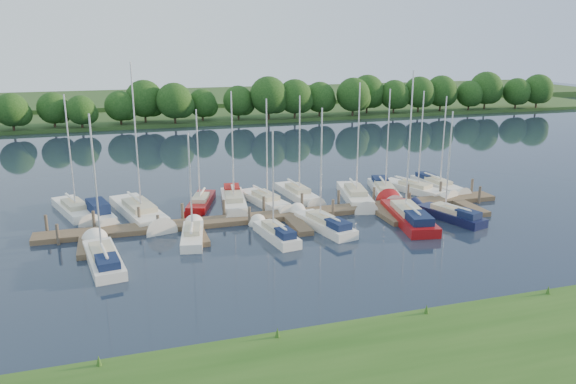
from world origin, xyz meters
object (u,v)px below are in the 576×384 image
object	(u,v)px
sailboat_n_5	(266,202)
motorboat	(99,215)
dock	(290,217)
sailboat_s_2	(276,234)
sailboat_n_0	(75,211)

from	to	relation	value
sailboat_n_5	motorboat	bearing A→B (deg)	-13.37
dock	sailboat_s_2	bearing A→B (deg)	-120.79
motorboat	sailboat_s_2	bearing A→B (deg)	130.45
sailboat_n_0	sailboat_n_5	xyz separation A→B (m)	(16.41, -2.17, 0.00)
motorboat	sailboat_n_5	bearing A→B (deg)	164.93
sailboat_n_0	sailboat_s_2	distance (m)	18.40
motorboat	sailboat_n_5	distance (m)	14.41
dock	sailboat_n_0	world-z (taller)	sailboat_n_0
sailboat_s_2	sailboat_n_0	bearing A→B (deg)	134.72
dock	sailboat_n_5	bearing A→B (deg)	99.55
sailboat_n_5	sailboat_n_0	bearing A→B (deg)	-21.03
sailboat_n_5	sailboat_s_2	bearing A→B (deg)	66.02
dock	sailboat_s_2	distance (m)	4.73
motorboat	sailboat_s_2	size ratio (longest dim) A/B	0.71
motorboat	sailboat_s_2	distance (m)	15.49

